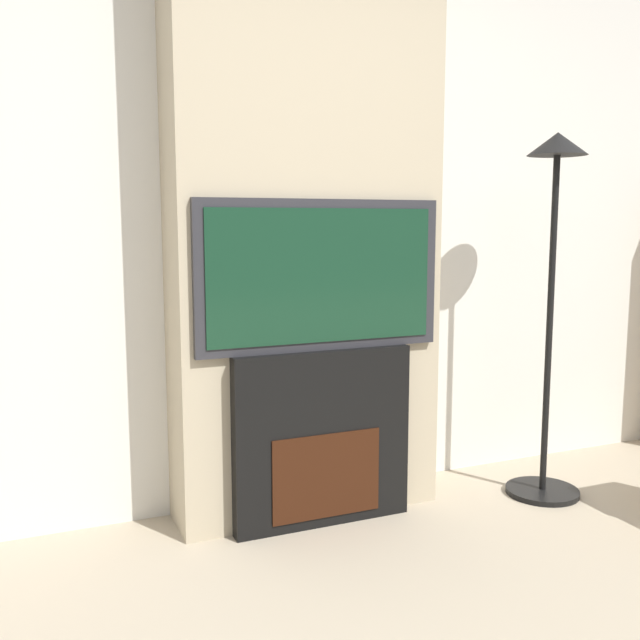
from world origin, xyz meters
TOP-DOWN VIEW (x-y plane):
  - wall_back at (0.00, 2.03)m, footprint 6.00×0.06m
  - chimney_breast at (0.00, 1.84)m, footprint 1.16×0.32m
  - fireplace at (0.00, 1.68)m, footprint 0.78×0.15m
  - television at (0.00, 1.68)m, footprint 1.06×0.07m
  - floor_lamp at (1.09, 1.55)m, footprint 0.34×0.34m

SIDE VIEW (x-z plane):
  - fireplace at x=0.00m, z-range 0.00..0.75m
  - television at x=0.00m, z-range 0.75..1.37m
  - floor_lamp at x=1.09m, z-range 0.27..1.94m
  - wall_back at x=0.00m, z-range 0.00..2.70m
  - chimney_breast at x=0.00m, z-range 0.00..2.70m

